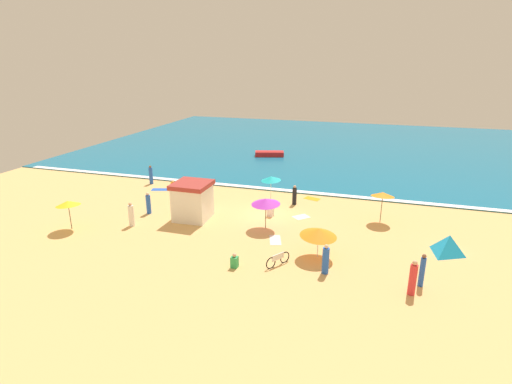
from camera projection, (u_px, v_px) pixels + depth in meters
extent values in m
plane|color=#E5B26B|center=(265.00, 215.00, 31.11)|extent=(60.00, 60.00, 0.00)
cube|color=#146B93|center=(320.00, 145.00, 56.49)|extent=(60.00, 44.00, 0.10)
cube|color=white|center=(284.00, 190.00, 36.79)|extent=(57.00, 0.70, 0.01)
cube|color=white|center=(193.00, 203.00, 30.11)|extent=(2.57, 2.62, 2.51)
cube|color=#A5332D|center=(192.00, 185.00, 29.66)|extent=(2.64, 2.70, 0.32)
cylinder|color=silver|center=(271.00, 190.00, 33.50)|extent=(0.05, 0.05, 2.25)
cone|color=#19B7C6|center=(271.00, 178.00, 33.19)|extent=(2.34, 2.34, 0.49)
cylinder|color=#4C3823|center=(266.00, 214.00, 28.44)|extent=(0.05, 0.05, 2.17)
cone|color=#B733C6|center=(266.00, 201.00, 28.15)|extent=(2.73, 2.74, 0.53)
cylinder|color=#4C3823|center=(70.00, 215.00, 28.28)|extent=(0.05, 0.05, 2.06)
cone|color=yellow|center=(68.00, 203.00, 28.00)|extent=(2.37, 2.36, 0.49)
cylinder|color=#4C3823|center=(381.00, 207.00, 29.53)|extent=(0.05, 0.05, 2.25)
cone|color=orange|center=(383.00, 194.00, 29.22)|extent=(1.77, 1.79, 0.50)
cylinder|color=silver|center=(318.00, 243.00, 24.23)|extent=(0.05, 0.05, 1.84)
cone|color=orange|center=(319.00, 232.00, 24.00)|extent=(3.16, 3.15, 0.64)
pyramid|color=#1999D8|center=(449.00, 244.00, 24.96)|extent=(2.43, 2.69, 1.16)
torus|color=black|center=(285.00, 257.00, 23.77)|extent=(0.45, 0.63, 0.72)
torus|color=black|center=(271.00, 263.00, 23.11)|extent=(0.45, 0.63, 0.72)
cube|color=white|center=(278.00, 257.00, 23.37)|extent=(0.54, 0.77, 0.36)
cylinder|color=blue|center=(326.00, 261.00, 22.45)|extent=(0.41, 0.41, 1.55)
sphere|color=beige|center=(326.00, 246.00, 22.18)|extent=(0.23, 0.23, 0.23)
cylinder|color=blue|center=(422.00, 272.00, 21.15)|extent=(0.31, 0.31, 1.65)
sphere|color=brown|center=(424.00, 256.00, 20.86)|extent=(0.23, 0.23, 0.23)
cylinder|color=blue|center=(148.00, 204.00, 31.26)|extent=(0.43, 0.43, 1.49)
sphere|color=beige|center=(148.00, 194.00, 30.99)|extent=(0.24, 0.24, 0.24)
cube|color=green|center=(235.00, 262.00, 23.21)|extent=(0.41, 0.41, 0.67)
sphere|color=#DBA884|center=(234.00, 255.00, 23.08)|extent=(0.23, 0.23, 0.23)
cube|color=orange|center=(173.00, 185.00, 37.37)|extent=(0.54, 0.54, 0.64)
sphere|color=beige|center=(173.00, 181.00, 37.24)|extent=(0.23, 0.23, 0.23)
cylinder|color=white|center=(131.00, 216.00, 28.91)|extent=(0.48, 0.48, 1.54)
sphere|color=#DBA884|center=(130.00, 204.00, 28.64)|extent=(0.24, 0.24, 0.24)
cylinder|color=black|center=(294.00, 196.00, 33.21)|extent=(0.40, 0.40, 1.44)
sphere|color=#DBA884|center=(295.00, 187.00, 32.95)|extent=(0.23, 0.23, 0.23)
cube|color=white|center=(270.00, 212.00, 30.84)|extent=(0.52, 0.52, 0.68)
sphere|color=brown|center=(270.00, 206.00, 30.70)|extent=(0.25, 0.25, 0.25)
cylinder|color=red|center=(413.00, 280.00, 20.38)|extent=(0.40, 0.40, 1.68)
sphere|color=#DBA884|center=(415.00, 263.00, 20.08)|extent=(0.26, 0.26, 0.26)
cylinder|color=blue|center=(151.00, 176.00, 38.75)|extent=(0.50, 0.50, 1.60)
sphere|color=brown|center=(150.00, 167.00, 38.47)|extent=(0.24, 0.24, 0.24)
cube|color=white|center=(275.00, 240.00, 26.81)|extent=(1.17, 1.70, 0.01)
cube|color=blue|center=(161.00, 190.00, 37.22)|extent=(1.93, 1.26, 0.01)
cube|color=white|center=(301.00, 217.00, 30.76)|extent=(1.46, 1.46, 0.01)
cube|color=orange|center=(312.00, 199.00, 34.78)|extent=(1.51, 1.17, 0.01)
cube|color=red|center=(269.00, 154.00, 49.69)|extent=(3.71, 2.21, 0.57)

